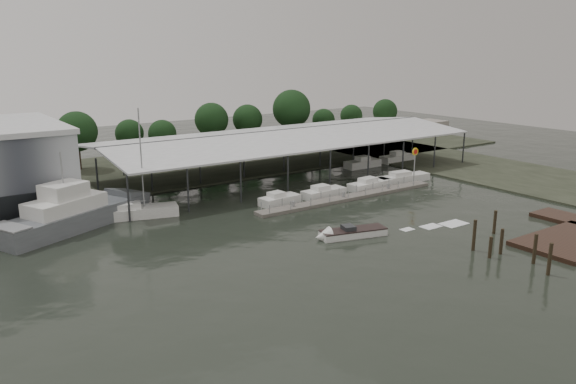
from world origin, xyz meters
TOP-DOWN VIEW (x-y plane):
  - ground at (0.00, 0.00)m, footprint 200.00×200.00m
  - land_strip_far at (0.00, 42.00)m, footprint 140.00×30.00m
  - land_strip_east at (45.00, 10.00)m, footprint 20.00×60.00m
  - covered_boat_shed at (17.00, 28.00)m, footprint 58.24×24.00m
  - floating_dock at (15.00, 10.00)m, footprint 28.00×2.00m
  - shell_fuel_sign at (27.00, 9.99)m, footprint 1.10×0.18m
  - distant_commercial_buildings at (59.03, 44.69)m, footprint 22.00×8.00m
  - grey_trawler at (-17.47, 17.96)m, footprint 18.36×11.79m
  - white_sailboat at (-10.39, 17.68)m, footprint 8.76×4.71m
  - speedboat_underway at (4.67, -1.62)m, footprint 18.45×6.44m
  - moored_cruiser_0 at (5.98, 12.99)m, footprint 5.48×2.67m
  - moored_cruiser_1 at (12.76, 12.66)m, footprint 6.32×2.51m
  - moored_cruiser_2 at (20.88, 12.43)m, footprint 7.25×2.73m
  - moored_cruiser_3 at (27.59, 12.77)m, footprint 8.95×2.93m
  - mooring_pilings at (13.50, -14.21)m, footprint 6.81×9.93m
  - horizon_tree_line at (23.08, 48.66)m, footprint 72.93×9.71m

SIDE VIEW (x-z plane):
  - ground at x=0.00m, z-range 0.00..0.00m
  - land_strip_far at x=0.00m, z-range -0.05..0.25m
  - land_strip_east at x=45.00m, z-range -0.05..0.25m
  - floating_dock at x=15.00m, z-range -0.50..0.90m
  - speedboat_underway at x=4.67m, z-range -0.61..1.39m
  - moored_cruiser_0 at x=5.98m, z-range -0.24..1.46m
  - moored_cruiser_1 at x=12.76m, z-range -0.24..1.46m
  - moored_cruiser_3 at x=27.59m, z-range -0.24..1.46m
  - moored_cruiser_2 at x=20.88m, z-range -0.24..1.46m
  - white_sailboat at x=-10.39m, z-range -5.74..7.06m
  - mooring_pilings at x=13.50m, z-range -0.80..2.88m
  - grey_trawler at x=-17.47m, z-range -2.84..6.00m
  - distant_commercial_buildings at x=59.03m, z-range -0.16..3.84m
  - shell_fuel_sign at x=27.00m, z-range 1.15..6.70m
  - horizon_tree_line at x=23.08m, z-range 0.42..11.70m
  - covered_boat_shed at x=17.00m, z-range 2.65..9.61m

